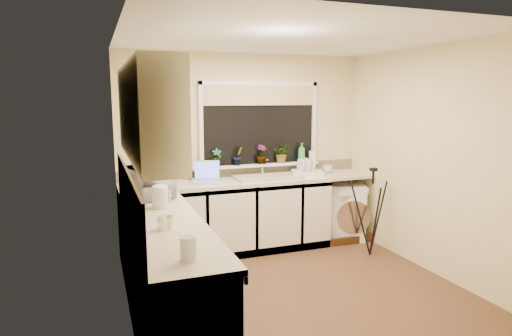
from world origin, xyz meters
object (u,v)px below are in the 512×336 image
object	(u,v)px
tripod	(372,212)
microwave	(149,182)
glass_jug	(188,248)
cup_back	(327,169)
laptop	(205,176)
dish_rack	(307,173)
kettle	(160,198)
plant_c	(262,154)
soap_bottle_clear	(312,154)
plant_b	(238,156)
soap_bottle_green	(302,152)
steel_jar	(163,223)
plant_d	(282,153)
cup_left	(167,222)
plant_a	(217,157)
washing_machine	(343,210)

from	to	relation	value
tripod	microwave	world-z (taller)	microwave
glass_jug	cup_back	xyz separation A→B (m)	(2.40, 2.51, -0.02)
laptop	dish_rack	size ratio (longest dim) A/B	1.04
laptop	tripod	world-z (taller)	laptop
kettle	plant_c	xyz separation A→B (m)	(1.48, 1.26, 0.18)
soap_bottle_clear	laptop	bearing A→B (deg)	-173.58
plant_b	soap_bottle_green	bearing A→B (deg)	-0.80
steel_jar	cup_back	world-z (taller)	steel_jar
plant_d	cup_back	world-z (taller)	plant_d
dish_rack	tripod	xyz separation A→B (m)	(0.52, -0.70, -0.39)
dish_rack	soap_bottle_green	size ratio (longest dim) A/B	1.56
laptop	plant_c	world-z (taller)	plant_c
kettle	plant_b	bearing A→B (deg)	47.43
plant_d	soap_bottle_green	size ratio (longest dim) A/B	0.98
tripod	dish_rack	bearing A→B (deg)	111.23
tripod	soap_bottle_clear	world-z (taller)	soap_bottle_clear
dish_rack	glass_jug	size ratio (longest dim) A/B	2.63
plant_c	plant_d	size ratio (longest dim) A/B	1.00
steel_jar	plant_d	world-z (taller)	plant_d
microwave	steel_jar	bearing A→B (deg)	159.66
steel_jar	soap_bottle_clear	distance (m)	3.01
tripod	cup_left	xyz separation A→B (m)	(-2.59, -1.01, 0.41)
kettle	cup_left	xyz separation A→B (m)	(-0.04, -0.66, -0.05)
steel_jar	plant_a	xyz separation A→B (m)	(0.96, 1.92, 0.21)
tripod	plant_d	distance (m)	1.36
cup_left	soap_bottle_clear	bearing A→B (deg)	40.53
dish_rack	soap_bottle_green	xyz separation A→B (m)	(0.01, 0.19, 0.25)
tripod	cup_left	size ratio (longest dim) A/B	10.33
plant_c	soap_bottle_clear	distance (m)	0.73
cup_back	cup_left	bearing A→B (deg)	-143.37
microwave	plant_d	bearing A→B (deg)	-85.74
tripod	cup_back	size ratio (longest dim) A/B	8.05
soap_bottle_green	plant_d	bearing A→B (deg)	176.45
glass_jug	cup_left	xyz separation A→B (m)	(-0.02, 0.72, -0.03)
steel_jar	laptop	bearing A→B (deg)	66.48
microwave	plant_c	bearing A→B (deg)	-82.04
laptop	plant_b	distance (m)	0.53
microwave	plant_b	size ratio (longest dim) A/B	2.37
tripod	microwave	xyz separation A→B (m)	(-2.59, 0.15, 0.51)
laptop	soap_bottle_clear	world-z (taller)	soap_bottle_clear
laptop	plant_a	xyz separation A→B (m)	(0.19, 0.15, 0.20)
plant_d	soap_bottle_clear	size ratio (longest dim) A/B	1.27
washing_machine	dish_rack	bearing A→B (deg)	-158.01
kettle	plant_d	distance (m)	2.18
kettle	dish_rack	distance (m)	2.30
kettle	microwave	bearing A→B (deg)	94.69
plant_a	plant_b	bearing A→B (deg)	3.27
plant_b	steel_jar	bearing A→B (deg)	-122.56
steel_jar	soap_bottle_green	xyz separation A→B (m)	(2.12, 1.92, 0.22)
dish_rack	steel_jar	distance (m)	2.73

